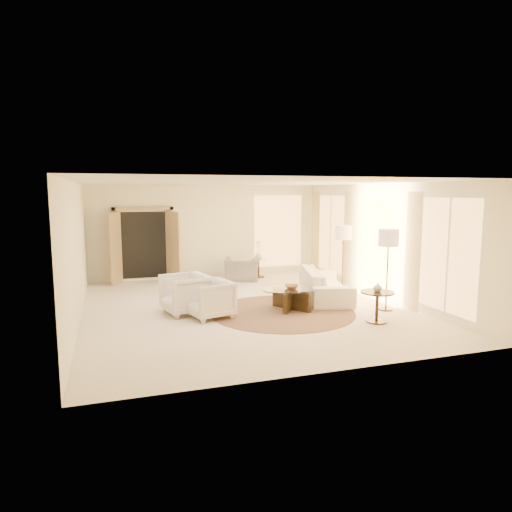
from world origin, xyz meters
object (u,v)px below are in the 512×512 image
object	(u,v)px
accent_chair	(242,266)
bowl	(291,287)
armchair_right	(209,297)
floor_lamp_near	(343,236)
armchair_left	(185,292)
end_table	(377,301)
side_vase	(259,256)
end_vase	(378,287)
sofa	(325,284)
coffee_table	(291,296)
side_table	(259,266)
floor_lamp_far	(388,241)

from	to	relation	value
accent_chair	bowl	world-z (taller)	accent_chair
bowl	accent_chair	bearing A→B (deg)	91.43
armchair_right	floor_lamp_near	size ratio (longest dim) A/B	0.50
armchair_left	end_table	xyz separation A→B (m)	(3.53, -1.87, -0.04)
accent_chair	side_vase	size ratio (longest dim) A/B	4.17
floor_lamp_near	end_vase	bearing A→B (deg)	-104.81
sofa	end_vase	xyz separation A→B (m)	(0.03, -2.23, 0.36)
armchair_left	end_table	bearing A→B (deg)	49.68
coffee_table	side_vase	world-z (taller)	side_vase
accent_chair	bowl	xyz separation A→B (m)	(0.09, -3.62, 0.09)
sofa	side_table	size ratio (longest dim) A/B	4.43
accent_chair	side_vase	xyz separation A→B (m)	(0.62, 0.30, 0.23)
accent_chair	end_vase	xyz separation A→B (m)	(1.34, -5.06, 0.28)
sofa	end_vase	bearing A→B (deg)	-163.30
floor_lamp_far	side_vase	world-z (taller)	floor_lamp_far
armchair_right	end_vase	world-z (taller)	armchair_right
sofa	bowl	world-z (taller)	sofa
end_vase	side_vase	bearing A→B (deg)	97.65
armchair_right	side_table	distance (m)	4.64
sofa	end_table	size ratio (longest dim) A/B	3.67
armchair_right	bowl	xyz separation A→B (m)	(1.86, 0.06, 0.09)
armchair_left	end_table	distance (m)	3.99
armchair_left	side_vase	distance (m)	4.48
accent_chair	floor_lamp_far	size ratio (longest dim) A/B	0.55
floor_lamp_far	end_vase	bearing A→B (deg)	-133.47
side_vase	floor_lamp_near	bearing A→B (deg)	-60.73
armchair_left	accent_chair	bearing A→B (deg)	133.22
armchair_right	accent_chair	xyz separation A→B (m)	(1.77, 3.68, 0.00)
sofa	side_table	xyz separation A→B (m)	(-0.69, 3.14, -0.02)
floor_lamp_far	side_table	bearing A→B (deg)	107.56
end_vase	side_vase	world-z (taller)	end_vase
floor_lamp_far	bowl	world-z (taller)	floor_lamp_far
end_vase	side_vase	distance (m)	5.41
floor_lamp_far	end_vase	world-z (taller)	floor_lamp_far
sofa	armchair_right	world-z (taller)	armchair_right
armchair_right	accent_chair	world-z (taller)	accent_chair
sofa	accent_chair	xyz separation A→B (m)	(-1.31, 2.84, 0.08)
accent_chair	side_vase	distance (m)	0.73
floor_lamp_far	end_vase	xyz separation A→B (m)	(-0.73, -0.77, -0.81)
coffee_table	side_table	xyz separation A→B (m)	(0.53, 3.92, 0.03)
armchair_left	end_vase	bearing A→B (deg)	49.68
armchair_left	bowl	xyz separation A→B (m)	(2.28, -0.43, 0.05)
armchair_left	coffee_table	bearing A→B (deg)	67.07
end_table	floor_lamp_far	size ratio (longest dim) A/B	0.37
armchair_left	floor_lamp_near	xyz separation A→B (m)	(4.26, 0.90, 1.01)
bowl	end_vase	xyz separation A→B (m)	(1.25, -1.45, 0.20)
sofa	accent_chair	distance (m)	3.13
floor_lamp_far	bowl	distance (m)	2.32
armchair_right	floor_lamp_near	world-z (taller)	floor_lamp_near
armchair_left	accent_chair	distance (m)	3.87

